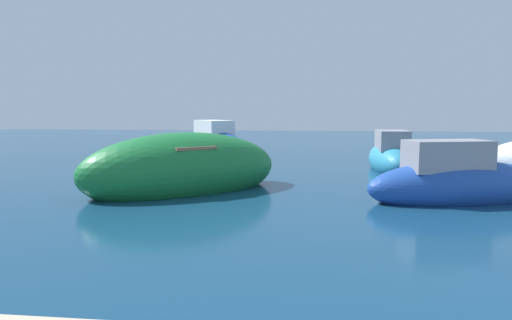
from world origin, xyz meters
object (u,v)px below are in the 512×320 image
object	(u,v)px
moored_boat_1	(183,170)
moored_boat_4	(390,157)
moored_boat_3	(458,182)
moored_boat_7	(217,145)

from	to	relation	value
moored_boat_1	moored_boat_4	world-z (taller)	moored_boat_1
moored_boat_3	moored_boat_4	size ratio (longest dim) A/B	1.24
moored_boat_1	moored_boat_3	size ratio (longest dim) A/B	1.18
moored_boat_3	moored_boat_1	bearing A→B (deg)	160.35
moored_boat_1	moored_boat_7	xyz separation A→B (m)	(-0.85, 8.74, -0.03)
moored_boat_1	moored_boat_3	bearing A→B (deg)	135.50
moored_boat_3	moored_boat_7	bearing A→B (deg)	115.34
moored_boat_3	moored_boat_7	xyz separation A→B (m)	(-7.84, 9.36, 0.08)
moored_boat_4	moored_boat_7	distance (m)	8.12
moored_boat_1	moored_boat_3	world-z (taller)	moored_boat_1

